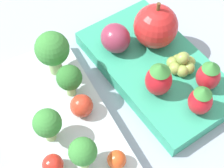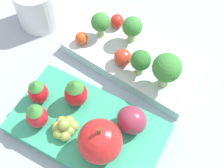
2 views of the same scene
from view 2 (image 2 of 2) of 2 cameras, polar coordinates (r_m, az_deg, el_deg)
The scene contains 17 objects.
ground_plane at distance 0.48m, azimuth -0.27°, elevation -1.13°, with size 4.00×4.00×0.00m, color #939EB2.
bento_box_savoury at distance 0.51m, azimuth 3.90°, elevation 4.81°, with size 0.22×0.10×0.02m.
bento_box_fruit at distance 0.44m, azimuth -4.46°, elevation -8.13°, with size 0.22×0.14×0.02m.
broccoli_floret_0 at distance 0.50m, azimuth -2.12°, elevation 11.14°, with size 0.03×0.03×0.05m.
broccoli_floret_1 at distance 0.45m, azimuth 5.24°, elevation 4.23°, with size 0.03×0.03×0.05m.
broccoli_floret_2 at distance 0.49m, azimuth 3.70°, elevation 10.29°, with size 0.03×0.03×0.05m.
broccoli_floret_3 at distance 0.44m, azimuth 9.99°, elevation 2.80°, with size 0.04×0.04×0.06m.
cherry_tomato_0 at distance 0.52m, azimuth 0.91°, elevation 11.45°, with size 0.02×0.02×0.02m.
cherry_tomato_1 at distance 0.48m, azimuth 1.97°, elevation 4.89°, with size 0.03×0.03×0.03m.
cherry_tomato_2 at distance 0.50m, azimuth -5.60°, elevation 8.33°, with size 0.02×0.02×0.02m.
apple at distance 0.40m, azimuth -2.22°, elevation -10.42°, with size 0.06×0.06×0.07m.
strawberry_0 at distance 0.43m, azimuth -6.65°, elevation -1.64°, with size 0.03×0.03×0.05m.
strawberry_1 at distance 0.43m, azimuth -13.61°, elevation -5.66°, with size 0.03×0.03×0.04m.
strawberry_2 at distance 0.45m, azimuth -13.41°, elevation -1.39°, with size 0.03×0.03×0.04m.
plum at distance 0.42m, azimuth 3.59°, elevation -6.61°, with size 0.04×0.04×0.04m.
grape_cluster at distance 0.43m, azimuth -8.58°, elevation -7.92°, with size 0.04×0.04×0.03m.
drinking_cup at distance 0.56m, azimuth -13.51°, elevation 13.73°, with size 0.07×0.07×0.07m.
Camera 2 is at (0.14, -0.19, 0.42)m, focal length 50.00 mm.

